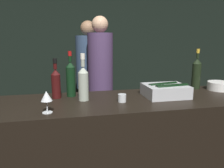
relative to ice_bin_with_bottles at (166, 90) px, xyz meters
name	(u,v)px	position (x,y,z in m)	size (l,w,h in m)	color
wall_back_chalkboard	(84,48)	(-0.44, 2.46, 0.25)	(6.40, 0.06, 2.80)	black
bar_counter	(113,164)	(-0.44, -0.01, -0.60)	(2.56, 0.65, 1.10)	black
ice_bin_with_bottles	(166,90)	(0.00, 0.00, 0.00)	(0.34, 0.27, 0.11)	#B7BABF
bowl_white	(220,86)	(0.60, 0.12, -0.01)	(0.22, 0.22, 0.07)	white
wine_glass	(46,97)	(-0.92, -0.22, 0.05)	(0.07, 0.07, 0.14)	silver
candle_votive	(122,98)	(-0.39, -0.08, -0.02)	(0.06, 0.06, 0.06)	silver
white_wine_bottle	(83,82)	(-0.66, 0.03, 0.09)	(0.08, 0.08, 0.36)	#9EA899
red_wine_bottle_burgundy	(71,78)	(-0.75, 0.17, 0.10)	(0.07, 0.07, 0.37)	black
champagne_bottle	(196,73)	(0.41, 0.22, 0.10)	(0.08, 0.08, 0.37)	black
red_wine_bottle_black_foil	(56,82)	(-0.87, 0.14, 0.07)	(0.07, 0.07, 0.32)	#380F0F
person_in_hoodie	(89,76)	(-0.46, 1.60, -0.13)	(0.36, 0.36, 1.82)	black
person_blond_tee	(100,79)	(-0.34, 1.23, -0.11)	(0.33, 0.33, 1.85)	black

